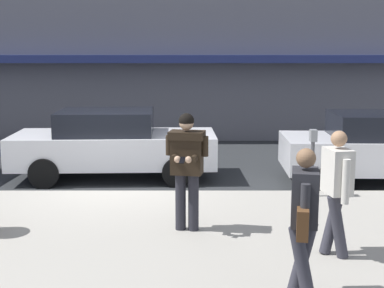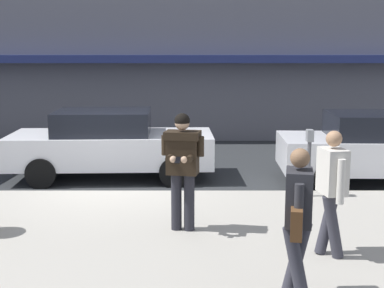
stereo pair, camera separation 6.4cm
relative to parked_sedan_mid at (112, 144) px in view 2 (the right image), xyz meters
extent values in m
plane|color=#2B2D30|center=(0.26, -1.45, -0.79)|extent=(80.00, 80.00, 0.00)
cube|color=#A8A399|center=(1.26, -4.30, -0.72)|extent=(32.00, 5.30, 0.14)
cube|color=silver|center=(1.26, -1.40, -0.79)|extent=(28.00, 0.12, 0.01)
cube|color=navy|center=(1.26, 4.70, 1.81)|extent=(26.60, 0.70, 0.24)
cube|color=silver|center=(0.04, 0.00, -0.12)|extent=(4.56, 1.99, 0.70)
cube|color=black|center=(-0.14, -0.01, 0.49)|extent=(2.13, 1.71, 0.52)
cylinder|color=black|center=(1.40, 0.91, -0.47)|extent=(0.65, 0.24, 0.64)
cylinder|color=black|center=(1.47, -0.80, -0.47)|extent=(0.65, 0.24, 0.64)
cylinder|color=black|center=(-1.39, 0.80, -0.47)|extent=(0.65, 0.24, 0.64)
cylinder|color=black|center=(-1.32, -0.90, -0.47)|extent=(0.65, 0.24, 0.64)
cube|color=black|center=(5.85, -0.51, 0.49)|extent=(2.12, 1.70, 0.52)
cylinder|color=black|center=(4.66, 0.38, -0.47)|extent=(0.65, 0.24, 0.64)
cylinder|color=black|center=(4.60, -1.33, -0.47)|extent=(0.65, 0.24, 0.64)
cylinder|color=#23232B|center=(1.80, -3.99, -0.21)|extent=(0.16, 0.16, 0.88)
cylinder|color=#23232B|center=(1.61, -3.95, -0.21)|extent=(0.16, 0.16, 0.88)
cube|color=black|center=(1.71, -3.97, 0.55)|extent=(0.51, 0.38, 0.64)
cube|color=black|center=(1.71, -3.97, 0.82)|extent=(0.57, 0.43, 0.12)
cylinder|color=black|center=(1.97, -4.02, 0.66)|extent=(0.11, 0.11, 0.30)
cylinder|color=black|center=(1.82, -4.15, 0.51)|extent=(0.15, 0.31, 0.10)
sphere|color=tan|center=(1.73, -4.28, 0.51)|extent=(0.10, 0.10, 0.10)
cylinder|color=black|center=(1.44, -3.92, 0.66)|extent=(0.11, 0.11, 0.30)
cylinder|color=black|center=(1.53, -4.10, 0.51)|extent=(0.15, 0.31, 0.10)
sphere|color=tan|center=(1.57, -4.25, 0.51)|extent=(0.10, 0.10, 0.10)
cube|color=black|center=(1.64, -4.30, 0.51)|extent=(0.10, 0.15, 0.07)
sphere|color=tan|center=(1.70, -4.00, 1.01)|extent=(0.22, 0.22, 0.22)
sphere|color=black|center=(1.70, -4.00, 1.04)|extent=(0.23, 0.23, 0.23)
cylinder|color=#33333D|center=(3.67, -4.93, -0.22)|extent=(0.35, 0.21, 0.87)
cylinder|color=#33333D|center=(3.70, -5.11, -0.22)|extent=(0.35, 0.21, 0.87)
cube|color=silver|center=(3.68, -5.02, 0.51)|extent=(0.35, 0.46, 0.60)
cylinder|color=silver|center=(3.64, -4.77, 0.43)|extent=(0.10, 0.10, 0.58)
cylinder|color=silver|center=(3.73, -5.26, 0.43)|extent=(0.10, 0.10, 0.58)
sphere|color=tan|center=(3.68, -5.02, 0.94)|extent=(0.21, 0.21, 0.21)
cylinder|color=#33333D|center=(3.01, -6.19, -0.22)|extent=(0.35, 0.21, 0.87)
cylinder|color=#33333D|center=(2.98, -6.37, -0.22)|extent=(0.35, 0.21, 0.87)
cube|color=#2D2D33|center=(2.99, -6.28, 0.51)|extent=(0.35, 0.46, 0.60)
cylinder|color=#2D2D33|center=(3.04, -6.03, 0.43)|extent=(0.10, 0.10, 0.58)
cylinder|color=#2D2D33|center=(2.95, -6.52, 0.43)|extent=(0.10, 0.10, 0.58)
sphere|color=#8C6647|center=(2.99, -6.28, 0.94)|extent=(0.21, 0.21, 0.21)
cube|color=brown|center=(2.92, -6.57, 0.31)|extent=(0.16, 0.26, 0.32)
cylinder|color=#4C4C51|center=(4.03, -2.05, -0.13)|extent=(0.07, 0.07, 1.05)
cube|color=gray|center=(4.03, -2.05, 0.51)|extent=(0.12, 0.18, 0.22)
camera|label=1|loc=(1.78, -11.83, 2.06)|focal=50.00mm
camera|label=2|loc=(1.85, -11.83, 2.06)|focal=50.00mm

